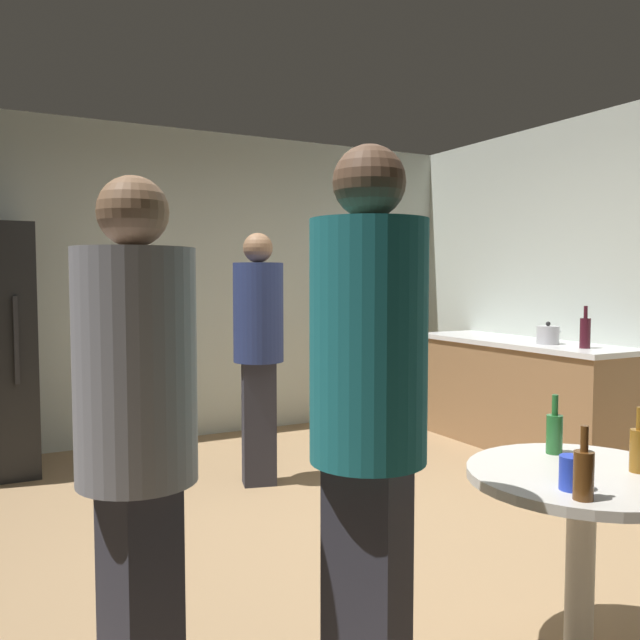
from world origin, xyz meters
TOP-DOWN VIEW (x-y plane):
  - ground_plane at (0.00, 0.00)m, footprint 5.20×5.20m
  - wall_back at (0.00, 2.63)m, footprint 5.32×0.06m
  - kitchen_counter at (2.28, 0.94)m, footprint 0.64×1.97m
  - kettle at (2.23, 0.61)m, footprint 0.24×0.17m
  - wine_bottle_on_counter at (2.23, 0.27)m, footprint 0.08×0.08m
  - foreground_table at (0.17, -1.46)m, footprint 0.80×0.80m
  - beer_bottle_amber at (0.34, -1.55)m, footprint 0.06×0.06m
  - beer_bottle_brown at (-0.07, -1.66)m, footprint 0.06×0.06m
  - beer_bottle_green at (0.27, -1.24)m, footprint 0.06×0.06m
  - plastic_cup_blue at (-0.02, -1.58)m, footprint 0.08×0.08m
  - person_in_navy_shirt at (0.00, 1.08)m, footprint 0.42×0.42m
  - person_in_teal_shirt at (-0.70, -1.43)m, footprint 0.46×0.46m
  - person_in_gray_shirt at (-1.31, -1.16)m, footprint 0.41×0.41m

SIDE VIEW (x-z plane):
  - ground_plane at x=0.00m, z-range -0.10..0.00m
  - kitchen_counter at x=2.28m, z-range 0.00..0.90m
  - foreground_table at x=0.17m, z-range 0.26..1.00m
  - plastic_cup_blue at x=-0.02m, z-range 0.73..0.85m
  - beer_bottle_amber at x=0.34m, z-range 0.70..0.93m
  - beer_bottle_brown at x=-0.07m, z-range 0.70..0.93m
  - beer_bottle_green at x=0.27m, z-range 0.70..0.93m
  - kettle at x=2.23m, z-range 0.88..1.06m
  - person_in_gray_shirt at x=-1.31m, z-range 0.15..1.84m
  - person_in_navy_shirt at x=0.00m, z-range 0.15..1.86m
  - wine_bottle_on_counter at x=2.23m, z-range 0.86..1.17m
  - person_in_teal_shirt at x=-0.70m, z-range 0.16..1.95m
  - wall_back at x=0.00m, z-range 0.00..2.70m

